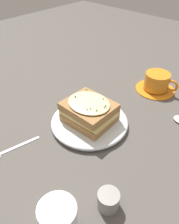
# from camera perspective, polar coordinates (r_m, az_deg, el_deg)

# --- Properties ---
(ground_plane) EXTENTS (2.40, 2.40, 0.00)m
(ground_plane) POSITION_cam_1_polar(r_m,az_deg,el_deg) (0.68, 0.80, -3.32)
(ground_plane) COLOR #514C47
(dinner_plate) EXTENTS (0.24, 0.24, 0.02)m
(dinner_plate) POSITION_cam_1_polar(r_m,az_deg,el_deg) (0.68, 0.00, -2.59)
(dinner_plate) COLOR white
(dinner_plate) RESTS_ON ground_plane
(sandwich) EXTENTS (0.15, 0.13, 0.07)m
(sandwich) POSITION_cam_1_polar(r_m,az_deg,el_deg) (0.65, -0.07, 0.22)
(sandwich) COLOR #A37542
(sandwich) RESTS_ON dinner_plate
(teacup_with_saucer) EXTENTS (0.15, 0.15, 0.07)m
(teacup_with_saucer) POSITION_cam_1_polar(r_m,az_deg,el_deg) (0.86, 17.16, 7.28)
(teacup_with_saucer) COLOR orange
(teacup_with_saucer) RESTS_ON ground_plane
(water_glass) EXTENTS (0.07, 0.07, 0.10)m
(water_glass) POSITION_cam_1_polar(r_m,az_deg,el_deg) (0.45, -7.92, -26.55)
(water_glass) COLOR silver
(water_glass) RESTS_ON ground_plane
(condiment_pot) EXTENTS (0.05, 0.05, 0.04)m
(condiment_pot) POSITION_cam_1_polar(r_m,az_deg,el_deg) (0.50, 4.92, -21.97)
(condiment_pot) COLOR gray
(condiment_pot) RESTS_ON ground_plane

